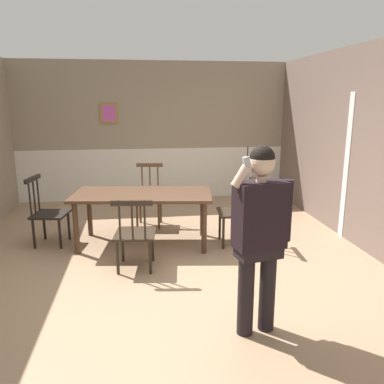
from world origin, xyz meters
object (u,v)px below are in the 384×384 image
Objects in this scene: chair_near_window at (135,233)px; person_figure at (260,229)px; chair_opposite_corner at (149,197)px; chair_by_doorway at (47,212)px; chair_at_table_head at (238,210)px; dining_table at (143,199)px.

person_figure reaches higher than chair_near_window.
person_figure is at bearing 113.76° from chair_opposite_corner.
chair_opposite_corner is 0.61× the size of person_figure.
chair_by_doorway is 0.97× the size of chair_at_table_head.
chair_near_window is 0.93× the size of chair_by_doorway.
chair_opposite_corner is 3.26m from person_figure.
chair_opposite_corner reaches higher than chair_by_doorway.
chair_at_table_head reaches higher than dining_table.
dining_table is 1.99× the size of chair_opposite_corner.
person_figure is (2.27, -2.46, 0.48)m from chair_by_doorway.
chair_near_window is (-0.11, -0.83, -0.21)m from dining_table.
dining_table is 2.21× the size of chair_near_window.
chair_by_doorway is 0.59× the size of person_figure.
chair_by_doorway is at bearing 87.15° from chair_at_table_head.
dining_table is 2.49m from person_figure.
dining_table is 1.21× the size of person_figure.
chair_near_window is at bearing 59.46° from chair_by_doorway.
chair_near_window is at bearing -97.48° from dining_table.
chair_by_doorway is 0.97× the size of chair_opposite_corner.
chair_at_table_head is (1.43, 0.66, 0.04)m from chair_near_window.
dining_table is at bearing 89.11° from chair_near_window.
person_figure reaches higher than chair_opposite_corner.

